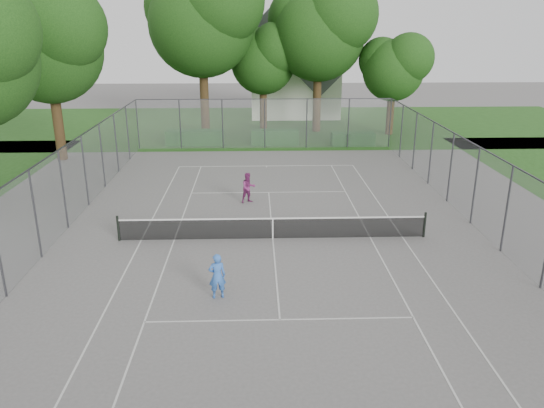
{
  "coord_description": "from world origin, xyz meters",
  "views": [
    {
      "loc": [
        -0.7,
        -20.52,
        8.6
      ],
      "look_at": [
        0.0,
        1.0,
        1.2
      ],
      "focal_mm": 35.0,
      "sensor_mm": 36.0,
      "label": 1
    }
  ],
  "objects_px": {
    "house": "(295,72)",
    "woman_player": "(248,188)",
    "tennis_net": "(273,227)",
    "girl_player": "(217,276)"
  },
  "relations": [
    {
      "from": "house",
      "to": "woman_player",
      "type": "xyz_separation_m",
      "value": [
        -4.19,
        -26.39,
        -3.34
      ]
    },
    {
      "from": "house",
      "to": "woman_player",
      "type": "relative_size",
      "value": 6.65
    },
    {
      "from": "tennis_net",
      "to": "girl_player",
      "type": "relative_size",
      "value": 8.27
    },
    {
      "from": "tennis_net",
      "to": "girl_player",
      "type": "bearing_deg",
      "value": -111.89
    },
    {
      "from": "tennis_net",
      "to": "house",
      "type": "height_order",
      "value": "house"
    },
    {
      "from": "woman_player",
      "to": "tennis_net",
      "type": "bearing_deg",
      "value": -101.89
    },
    {
      "from": "house",
      "to": "woman_player",
      "type": "bearing_deg",
      "value": -99.03
    },
    {
      "from": "tennis_net",
      "to": "woman_player",
      "type": "height_order",
      "value": "woman_player"
    },
    {
      "from": "house",
      "to": "girl_player",
      "type": "xyz_separation_m",
      "value": [
        -5.11,
        -36.11,
        -3.33
      ]
    },
    {
      "from": "girl_player",
      "to": "woman_player",
      "type": "height_order",
      "value": "girl_player"
    }
  ]
}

